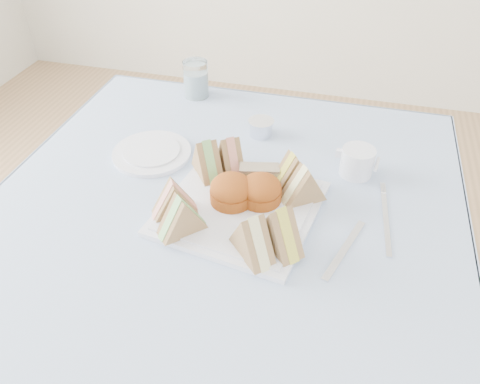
% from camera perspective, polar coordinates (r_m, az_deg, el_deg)
% --- Properties ---
extents(floor, '(4.00, 4.00, 0.00)m').
position_cam_1_polar(floor, '(1.60, -1.31, -21.84)').
color(floor, '#9E7751').
rests_on(floor, ground).
extents(table, '(0.90, 0.90, 0.74)m').
position_cam_1_polar(table, '(1.29, -1.56, -13.92)').
color(table, brown).
rests_on(table, floor).
extents(tablecloth, '(1.02, 1.02, 0.01)m').
position_cam_1_polar(tablecloth, '(1.02, -1.92, -1.27)').
color(tablecloth, '#ABC1E9').
rests_on(tablecloth, table).
extents(serving_plate, '(0.35, 0.35, 0.01)m').
position_cam_1_polar(serving_plate, '(0.99, 0.00, -1.97)').
color(serving_plate, silver).
rests_on(serving_plate, tablecloth).
extents(sandwich_fl_a, '(0.10, 0.09, 0.08)m').
position_cam_1_polar(sandwich_fl_a, '(0.95, -8.07, -0.70)').
color(sandwich_fl_a, olive).
rests_on(sandwich_fl_a, serving_plate).
extents(sandwich_fl_b, '(0.10, 0.10, 0.09)m').
position_cam_1_polar(sandwich_fl_b, '(0.91, -7.18, -2.72)').
color(sandwich_fl_b, olive).
rests_on(sandwich_fl_b, serving_plate).
extents(sandwich_fr_a, '(0.11, 0.11, 0.09)m').
position_cam_1_polar(sandwich_fr_a, '(0.87, 4.86, -4.28)').
color(sandwich_fr_a, olive).
rests_on(sandwich_fr_a, serving_plate).
extents(sandwich_fr_b, '(0.11, 0.11, 0.09)m').
position_cam_1_polar(sandwich_fr_b, '(0.86, 1.50, -5.29)').
color(sandwich_fr_b, olive).
rests_on(sandwich_fr_b, serving_plate).
extents(sandwich_bl_a, '(0.10, 0.11, 0.09)m').
position_cam_1_polar(sandwich_bl_a, '(1.05, -4.04, 4.23)').
color(sandwich_bl_a, olive).
rests_on(sandwich_bl_a, serving_plate).
extents(sandwich_bl_b, '(0.09, 0.10, 0.08)m').
position_cam_1_polar(sandwich_bl_b, '(1.07, -1.21, 4.74)').
color(sandwich_bl_b, olive).
rests_on(sandwich_bl_b, serving_plate).
extents(sandwich_br_a, '(0.10, 0.09, 0.09)m').
position_cam_1_polar(sandwich_br_a, '(0.98, 7.79, 1.05)').
color(sandwich_br_a, olive).
rests_on(sandwich_br_a, serving_plate).
extents(sandwich_br_b, '(0.10, 0.09, 0.08)m').
position_cam_1_polar(sandwich_br_b, '(1.02, 6.37, 2.77)').
color(sandwich_br_b, olive).
rests_on(sandwich_br_b, serving_plate).
extents(scone_left, '(0.09, 0.09, 0.06)m').
position_cam_1_polar(scone_left, '(0.98, -1.05, 0.20)').
color(scone_left, '#9F4616').
rests_on(scone_left, serving_plate).
extents(scone_right, '(0.11, 0.11, 0.06)m').
position_cam_1_polar(scone_right, '(0.98, 2.55, 0.25)').
color(scone_right, '#9F4616').
rests_on(scone_right, serving_plate).
extents(pastry_slice, '(0.09, 0.05, 0.04)m').
position_cam_1_polar(pastry_slice, '(1.04, 2.36, 2.19)').
color(pastry_slice, beige).
rests_on(pastry_slice, serving_plate).
extents(side_plate, '(0.25, 0.25, 0.01)m').
position_cam_1_polar(side_plate, '(1.17, -10.68, 4.70)').
color(side_plate, silver).
rests_on(side_plate, tablecloth).
extents(water_glass, '(0.07, 0.07, 0.11)m').
position_cam_1_polar(water_glass, '(1.40, -5.39, 13.55)').
color(water_glass, white).
rests_on(water_glass, tablecloth).
extents(tea_strainer, '(0.08, 0.08, 0.04)m').
position_cam_1_polar(tea_strainer, '(1.22, 2.57, 7.76)').
color(tea_strainer, silver).
rests_on(tea_strainer, tablecloth).
extents(knife, '(0.07, 0.18, 0.00)m').
position_cam_1_polar(knife, '(0.93, 12.60, -6.87)').
color(knife, silver).
rests_on(knife, tablecloth).
extents(fork, '(0.03, 0.19, 0.00)m').
position_cam_1_polar(fork, '(1.01, 17.37, -3.61)').
color(fork, silver).
rests_on(fork, tablecloth).
extents(creamer_jug, '(0.08, 0.08, 0.07)m').
position_cam_1_polar(creamer_jug, '(1.11, 14.10, 3.59)').
color(creamer_jug, silver).
rests_on(creamer_jug, tablecloth).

